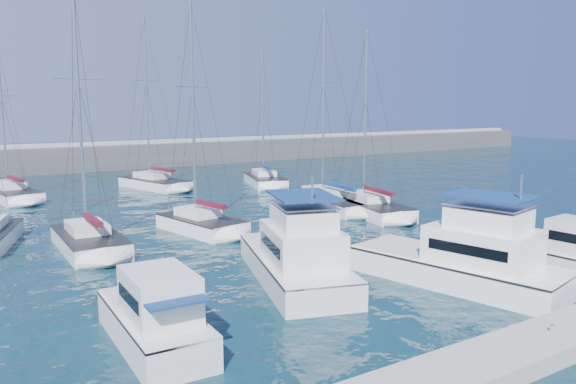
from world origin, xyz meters
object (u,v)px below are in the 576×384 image
motor_yacht_port_outer (156,321)px  sailboat_mid_d (328,201)px  sailboat_mid_c (201,223)px  sailboat_mid_b (89,241)px  sailboat_back_c (265,180)px  motor_yacht_stbd_inner (466,261)px  motor_yacht_stbd_outer (570,257)px  sailboat_back_a (11,194)px  sailboat_mid_e (369,207)px  motor_yacht_port_inner (297,259)px  sailboat_back_b (155,183)px

motor_yacht_port_outer → sailboat_mid_d: sailboat_mid_d is taller
sailboat_mid_c → motor_yacht_port_outer: bearing=-129.9°
sailboat_mid_b → sailboat_back_c: (21.39, 17.03, -0.02)m
motor_yacht_port_outer → motor_yacht_stbd_inner: bearing=-2.7°
motor_yacht_stbd_outer → sailboat_back_a: (-20.01, 38.73, -0.43)m
sailboat_mid_c → sailboat_back_a: sailboat_mid_c is taller
motor_yacht_stbd_outer → sailboat_mid_e: 17.21m
motor_yacht_stbd_outer → sailboat_mid_b: bearing=131.9°
motor_yacht_stbd_inner → sailboat_mid_c: bearing=96.0°
motor_yacht_port_outer → motor_yacht_port_inner: bearing=24.5°
motor_yacht_port_outer → sailboat_back_c: size_ratio=0.46×
sailboat_mid_e → sailboat_back_c: bearing=96.7°
motor_yacht_port_inner → sailboat_mid_b: sailboat_mid_b is taller
sailboat_mid_d → motor_yacht_port_outer: bearing=-134.2°
motor_yacht_port_outer → sailboat_mid_e: size_ratio=0.46×
sailboat_mid_d → sailboat_back_a: (-20.94, 17.96, -0.01)m
sailboat_mid_c → motor_yacht_port_inner: bearing=-103.7°
motor_yacht_stbd_outer → sailboat_back_c: bearing=80.4°
sailboat_back_a → sailboat_back_c: size_ratio=1.03×
motor_yacht_stbd_inner → sailboat_mid_e: bearing=51.0°
motor_yacht_port_inner → sailboat_mid_c: (0.51, 12.09, -0.58)m
motor_yacht_stbd_outer → sailboat_back_c: 34.57m
motor_yacht_port_inner → motor_yacht_stbd_inner: 7.70m
sailboat_mid_c → sailboat_mid_e: bearing=-16.3°
sailboat_back_b → sailboat_mid_c: bearing=-116.1°
motor_yacht_port_inner → sailboat_mid_e: 17.51m
motor_yacht_stbd_outer → sailboat_mid_d: sailboat_mid_d is taller
sailboat_mid_c → sailboat_back_a: 22.32m
sailboat_mid_d → sailboat_back_c: (2.06, 13.66, -0.00)m
sailboat_mid_b → sailboat_back_a: (-1.62, 21.32, -0.03)m
motor_yacht_stbd_outer → sailboat_mid_d: (0.93, 20.77, -0.42)m
motor_yacht_stbd_inner → sailboat_back_a: 39.80m
motor_yacht_port_outer → motor_yacht_stbd_outer: size_ratio=1.07×
motor_yacht_stbd_inner → motor_yacht_port_outer: bearing=162.0°
motor_yacht_port_outer → sailboat_mid_c: sailboat_mid_c is taller
motor_yacht_stbd_inner → sailboat_back_b: sailboat_back_b is taller
motor_yacht_stbd_outer → sailboat_mid_e: (2.00, 17.08, -0.43)m
sailboat_mid_d → sailboat_back_a: bearing=144.1°
motor_yacht_port_inner → sailboat_back_a: sailboat_back_a is taller
motor_yacht_port_inner → sailboat_back_c: 31.86m
motor_yacht_stbd_inner → sailboat_mid_c: sailboat_mid_c is taller
motor_yacht_port_inner → motor_yacht_stbd_outer: motor_yacht_port_inner is taller
sailboat_back_c → sailboat_mid_b: bearing=-124.0°
motor_yacht_stbd_inner → sailboat_back_b: 36.80m
sailboat_back_b → sailboat_mid_e: bearing=-81.8°
motor_yacht_port_inner → motor_yacht_stbd_inner: same height
motor_yacht_port_outer → sailboat_back_c: bearing=56.4°
motor_yacht_port_outer → sailboat_back_c: (22.56, 31.56, -0.42)m
motor_yacht_port_outer → motor_yacht_port_inner: size_ratio=0.63×
motor_yacht_port_outer → sailboat_mid_c: bearing=63.2°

